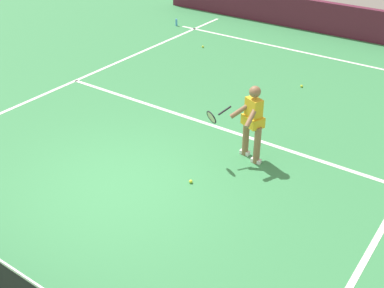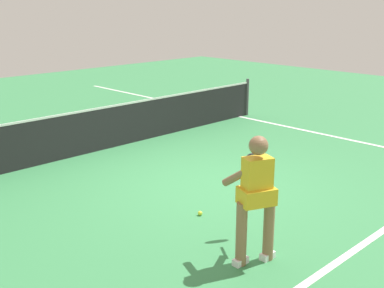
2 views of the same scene
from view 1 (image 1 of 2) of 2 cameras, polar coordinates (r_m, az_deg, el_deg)
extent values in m
plane|color=#38844C|center=(8.99, -8.18, -4.72)|extent=(28.28, 28.28, 0.00)
cube|color=#561E33|center=(17.25, 16.73, 13.77)|extent=(13.49, 0.24, 1.03)
cube|color=white|center=(15.42, 13.54, 10.27)|extent=(9.49, 0.10, 0.01)
cube|color=white|center=(10.88, 1.91, 2.35)|extent=(8.49, 0.10, 0.01)
cube|color=white|center=(7.38, 18.00, -15.60)|extent=(0.10, 19.75, 0.01)
cylinder|color=#8C6647|center=(9.39, 7.64, -0.14)|extent=(0.13, 0.13, 0.78)
cylinder|color=#8C6647|center=(9.63, 6.32, 0.79)|extent=(0.13, 0.13, 0.78)
cube|color=white|center=(9.58, 7.50, -1.94)|extent=(0.20, 0.10, 0.08)
cube|color=white|center=(9.81, 6.20, -0.98)|extent=(0.20, 0.10, 0.08)
cube|color=gold|center=(9.20, 7.22, 3.82)|extent=(0.37, 0.31, 0.52)
cube|color=gold|center=(9.30, 7.14, 2.72)|extent=(0.48, 0.41, 0.20)
sphere|color=#8C6647|center=(9.03, 7.38, 6.09)|extent=(0.22, 0.22, 0.22)
cylinder|color=#8C6647|center=(9.01, 7.06, 3.35)|extent=(0.11, 0.48, 0.37)
cylinder|color=#8C6647|center=(9.22, 5.92, 4.08)|extent=(0.42, 0.39, 0.37)
cylinder|color=black|center=(9.22, 3.85, 3.93)|extent=(0.15, 0.28, 0.14)
torus|color=black|center=(9.10, 2.29, 3.15)|extent=(0.31, 0.22, 0.28)
cylinder|color=beige|center=(9.10, 2.29, 3.15)|extent=(0.26, 0.18, 0.23)
sphere|color=#D1E533|center=(8.92, -0.14, -4.41)|extent=(0.07, 0.07, 0.07)
sphere|color=#D1E533|center=(15.51, 1.27, 11.34)|extent=(0.07, 0.07, 0.07)
sphere|color=#D1E533|center=(12.99, 12.71, 6.64)|extent=(0.07, 0.07, 0.07)
cylinder|color=#4C9EE5|center=(17.66, -1.84, 14.05)|extent=(0.07, 0.07, 0.24)
camera|label=2|loc=(10.80, 37.78, 12.87)|focal=46.17mm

